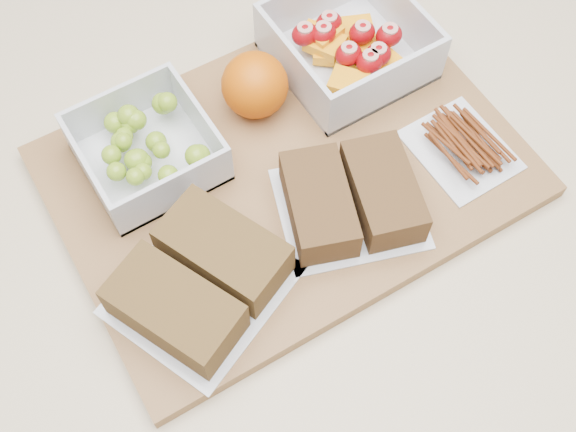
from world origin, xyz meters
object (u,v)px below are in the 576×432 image
Objects in this scene: cutting_board at (288,172)px; pretzel_bag at (463,144)px; sandwich_bag_center at (351,198)px; sandwich_bag_left at (200,280)px; orange at (255,85)px; fruit_container at (348,47)px; grape_container at (147,147)px.

pretzel_bag reaches higher than cutting_board.
sandwich_bag_center reaches higher than cutting_board.
sandwich_bag_left is (-0.13, -0.07, 0.03)m from cutting_board.
sandwich_bag_center is (0.01, -0.14, -0.01)m from orange.
cutting_board is 3.08× the size of fruit_container.
orange reaches higher than sandwich_bag_center.
grape_container is at bearing 81.04° from sandwich_bag_left.
orange is 0.36× the size of sandwich_bag_left.
sandwich_bag_left is at bearing -149.76° from fruit_container.
fruit_container is (0.22, 0.00, 0.00)m from grape_container.
sandwich_bag_center reaches higher than pretzel_bag.
fruit_container is at bearing -0.46° from orange.
cutting_board is 0.14m from fruit_container.
sandwich_bag_left is (-0.02, -0.14, -0.00)m from grape_container.
grape_container is 0.66× the size of sandwich_bag_left.
grape_container is 0.22m from fruit_container.
cutting_board is at bearing 27.62° from sandwich_bag_left.
orange is (-0.11, 0.00, 0.01)m from fruit_container.
fruit_container reaches higher than pretzel_bag.
sandwich_bag_center is (-0.09, -0.14, -0.00)m from fruit_container.
cutting_board is at bearing 154.65° from pretzel_bag.
fruit_container reaches higher than sandwich_bag_left.
pretzel_bag is at bearing -29.83° from grape_container.
grape_container is 0.19m from sandwich_bag_center.
cutting_board is 6.57× the size of orange.
orange reaches higher than pretzel_bag.
fruit_container is 0.88× the size of sandwich_bag_center.
sandwich_bag_left is at bearing 179.69° from sandwich_bag_center.
sandwich_bag_center is at bearing -47.92° from grape_container.
grape_container is 0.29m from pretzel_bag.
sandwich_bag_center is at bearing 178.60° from pretzel_bag.
fruit_container is 1.39× the size of pretzel_bag.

